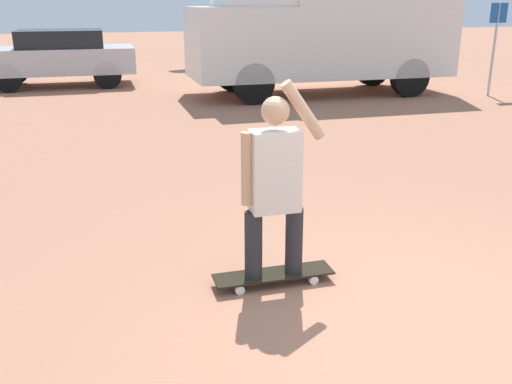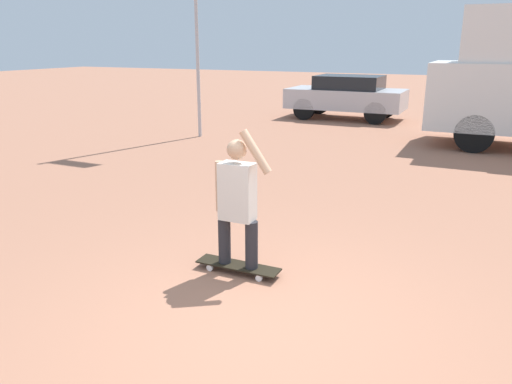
# 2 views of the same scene
# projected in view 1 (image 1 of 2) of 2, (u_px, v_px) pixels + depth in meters

# --- Properties ---
(ground_plane) EXTENTS (80.00, 80.00, 0.00)m
(ground_plane) POSITION_uv_depth(u_px,v_px,m) (414.00, 330.00, 3.97)
(ground_plane) COLOR #A36B51
(skateboard) EXTENTS (0.97, 0.25, 0.09)m
(skateboard) POSITION_uv_depth(u_px,v_px,m) (274.00, 275.00, 4.60)
(skateboard) COLOR black
(skateboard) RESTS_ON ground_plane
(person_skateboarder) EXTENTS (0.66, 0.22, 1.55)m
(person_skateboarder) POSITION_uv_depth(u_px,v_px,m) (274.00, 179.00, 4.34)
(person_skateboarder) COLOR #28282D
(person_skateboarder) RESTS_ON skateboard
(camper_van) EXTENTS (6.17, 2.22, 3.31)m
(camper_van) POSITION_uv_depth(u_px,v_px,m) (327.00, 17.00, 13.42)
(camper_van) COLOR black
(camper_van) RESTS_ON ground_plane
(parked_car_silver) EXTENTS (3.87, 1.83, 1.45)m
(parked_car_silver) POSITION_uv_depth(u_px,v_px,m) (59.00, 56.00, 14.97)
(parked_car_silver) COLOR black
(parked_car_silver) RESTS_ON ground_plane
(street_sign) EXTENTS (0.44, 0.06, 2.12)m
(street_sign) POSITION_uv_depth(u_px,v_px,m) (496.00, 36.00, 13.24)
(street_sign) COLOR #B7B7BC
(street_sign) RESTS_ON ground_plane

